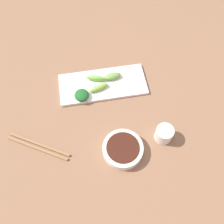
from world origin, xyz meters
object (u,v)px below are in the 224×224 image
object	(u,v)px
sauce_bowl	(123,149)
chopsticks	(38,146)
serving_plate	(103,84)
tea_cup	(164,134)

from	to	relation	value
sauce_bowl	chopsticks	bearing A→B (deg)	77.27
serving_plate	tea_cup	distance (m)	0.31
sauce_bowl	tea_cup	xyz separation A→B (m)	(0.03, -0.15, 0.01)
chopsticks	tea_cup	bearing A→B (deg)	-64.65
chopsticks	sauce_bowl	bearing A→B (deg)	-72.46
sauce_bowl	tea_cup	bearing A→B (deg)	-79.74
serving_plate	chopsticks	distance (m)	0.34
tea_cup	sauce_bowl	bearing A→B (deg)	100.26
serving_plate	chopsticks	bearing A→B (deg)	130.02
serving_plate	chopsticks	xyz separation A→B (m)	(-0.22, 0.26, -0.00)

